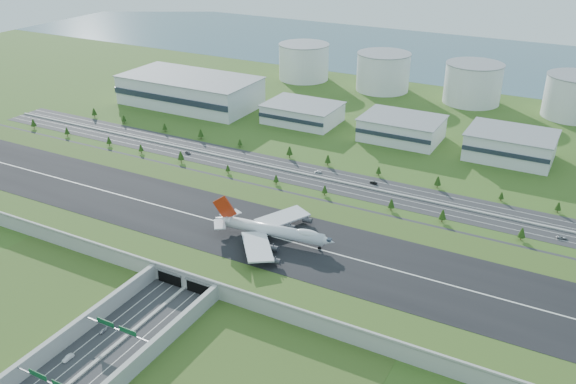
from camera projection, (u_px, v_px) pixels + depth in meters
The scene contains 24 objects.
ground at pixel (241, 241), 328.37m from camera, with size 1200.00×1200.00×0.00m, color #244C17.
airfield_deck at pixel (241, 235), 326.52m from camera, with size 520.00×100.00×9.20m.
underpass_road at pixel (110, 343), 248.02m from camera, with size 38.80×120.40×8.00m.
sign_gantry_near at pixel (117, 330), 249.96m from camera, with size 38.70×0.70×9.80m.
sign_gantry_far at pixel (50, 384), 222.20m from camera, with size 38.70×0.70×9.80m.
north_expressway at pixel (318, 177), 403.70m from camera, with size 560.00×36.00×0.12m, color #28282B.
tree_row at pixel (308, 169), 404.24m from camera, with size 503.22×48.56×8.17m.
hangar_west at pixel (190, 91), 542.34m from camera, with size 120.00×60.00×25.00m, color silver.
hangar_mid_a at pixel (303, 113), 501.47m from camera, with size 58.00×42.00×15.00m, color silver.
hangar_mid_b at pixel (402, 129), 464.72m from camera, with size 58.00×42.00×17.00m, color silver.
hangar_mid_c at pixel (510, 146), 430.10m from camera, with size 58.00×42.00×19.00m, color silver.
fuel_tank_a at pixel (304, 62), 617.96m from camera, with size 50.00×50.00×35.00m, color silver.
fuel_tank_b at pixel (383, 72), 581.64m from camera, with size 50.00×50.00×35.00m, color silver.
fuel_tank_c at pixel (473, 84), 545.32m from camera, with size 50.00×50.00×35.00m, color silver.
fuel_tank_d at pixel (575, 97), 509.00m from camera, with size 50.00×50.00×35.00m, color silver.
bay_water at pixel (462, 58), 709.12m from camera, with size 1200.00×260.00×0.06m, color #365A68.
boeing_747 at pixel (273, 230), 311.08m from camera, with size 67.18×63.19×20.80m.
car_0 at pixel (103, 331), 259.13m from camera, with size 1.58×3.92×1.33m, color silver.
car_1 at pixel (68, 358), 243.54m from camera, with size 1.82×5.22×1.72m, color white.
car_2 at pixel (174, 322), 264.03m from camera, with size 2.50×5.41×1.50m, color #0E1646.
car_4 at pixel (188, 153), 440.81m from camera, with size 1.88×4.66×1.59m, color #515054.
car_5 at pixel (374, 183), 394.17m from camera, with size 1.71×4.91×1.62m, color black.
car_6 at pixel (562, 237), 330.55m from camera, with size 2.51×5.44×1.51m, color #9E9EA2.
car_7 at pixel (318, 172), 410.44m from camera, with size 1.95×4.79×1.39m, color white.
Camera 1 is at (157.07, -238.32, 166.45)m, focal length 38.00 mm.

